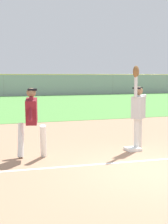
% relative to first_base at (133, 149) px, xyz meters
% --- Properties ---
extents(ground_plane, '(84.54, 84.54, 0.00)m').
position_rel_first_base_xyz_m(ground_plane, '(-0.43, -1.98, -0.04)').
color(ground_plane, tan).
extents(outfield_grass, '(46.42, 19.63, 0.01)m').
position_rel_first_base_xyz_m(outfield_grass, '(-0.43, 16.13, -0.04)').
color(outfield_grass, '#549342').
rests_on(outfield_grass, ground_plane).
extents(first_base, '(0.39, 0.39, 0.08)m').
position_rel_first_base_xyz_m(first_base, '(0.00, 0.00, 0.00)').
color(first_base, white).
rests_on(first_base, ground_plane).
extents(fielder, '(0.75, 0.67, 2.28)m').
position_rel_first_base_xyz_m(fielder, '(0.20, 0.11, 1.08)').
color(fielder, silver).
rests_on(fielder, ground_plane).
extents(runner, '(0.76, 0.83, 1.72)m').
position_rel_first_base_xyz_m(runner, '(-2.72, 0.11, 0.96)').
color(runner, white).
rests_on(runner, ground_plane).
extents(baseball, '(0.07, 0.07, 0.07)m').
position_rel_first_base_xyz_m(baseball, '(0.38, 0.36, 1.61)').
color(baseball, white).
extents(outfield_fence, '(46.50, 0.08, 2.16)m').
position_rel_first_base_xyz_m(outfield_fence, '(-0.43, 25.94, 1.04)').
color(outfield_fence, '#93999E').
rests_on(outfield_fence, ground_plane).
extents(parked_car_silver, '(4.52, 2.36, 1.25)m').
position_rel_first_base_xyz_m(parked_car_silver, '(1.51, 30.49, 0.63)').
color(parked_car_silver, '#B7B7BC').
rests_on(parked_car_silver, ground_plane).
extents(parked_car_black, '(4.41, 2.14, 1.25)m').
position_rel_first_base_xyz_m(parked_car_black, '(6.00, 30.27, 0.63)').
color(parked_car_black, black).
rests_on(parked_car_black, ground_plane).
extents(parked_car_green, '(4.54, 2.39, 1.25)m').
position_rel_first_base_xyz_m(parked_car_green, '(10.86, 30.06, 0.63)').
color(parked_car_green, '#1E6B33').
rests_on(parked_car_green, ground_plane).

